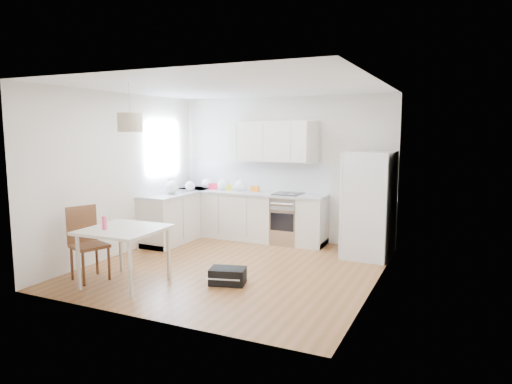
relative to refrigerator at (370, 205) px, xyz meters
The scene contains 29 objects.
floor 2.47m from the refrigerator, 138.83° to the right, with size 4.20×4.20×0.00m, color brown.
ceiling 2.95m from the refrigerator, 138.83° to the right, with size 4.20×4.20×0.00m, color white.
wall_back 1.90m from the refrigerator, 161.70° to the left, with size 4.20×4.20×0.00m, color silver.
wall_left 4.16m from the refrigerator, 158.37° to the right, with size 4.20×4.20×0.00m, color silver.
wall_right 1.64m from the refrigerator, 76.79° to the right, with size 4.20×4.20×0.00m, color silver.
window_glassblock 3.95m from the refrigerator, behind, with size 0.02×1.00×1.00m, color #BFE0F9.
cabinets_back 2.40m from the refrigerator, behind, with size 3.00×0.60×0.88m, color beige.
cabinets_left 3.58m from the refrigerator, behind, with size 0.60×1.80×0.88m, color beige.
counter_back 2.36m from the refrigerator, behind, with size 3.02×0.64×0.04m, color #ADB0B2.
counter_left 3.56m from the refrigerator, behind, with size 0.64×1.82×0.04m, color #ADB0B2.
backsplash_back 2.43m from the refrigerator, 166.32° to the left, with size 3.00×0.01×0.58m, color white.
backsplash_left 3.87m from the refrigerator, behind, with size 0.01×1.80×0.58m, color white.
upper_cabinets 2.18m from the refrigerator, 167.60° to the left, with size 1.70×0.32×0.75m, color beige.
range_oven 1.62m from the refrigerator, 169.85° to the left, with size 0.50×0.61×0.88m, color #B3B5B8, non-canonical shape.
sink 3.56m from the refrigerator, behind, with size 0.50×0.80×0.16m, color #B3B5B8, non-canonical shape.
refrigerator is the anchor object (origin of this frame).
dining_table 3.91m from the refrigerator, 134.19° to the right, with size 1.02×1.02×0.78m.
dining_chair 4.38m from the refrigerator, 139.10° to the right, with size 0.43×0.43×1.02m, color #4B2916, non-canonical shape.
drink_bottle 4.15m from the refrigerator, 134.21° to the right, with size 0.06×0.06×0.22m, color #D53B59.
gym_bag 2.76m from the refrigerator, 123.77° to the right, with size 0.48×0.31×0.22m, color black.
pendant_lamp 4.00m from the refrigerator, 135.30° to the right, with size 0.32×0.32×0.25m, color #BBA890.
grocery_bag_a 3.31m from the refrigerator, behind, with size 0.23×0.19×0.20m, color white.
grocery_bag_b 2.91m from the refrigerator, behind, with size 0.25×0.21×0.23m, color white.
grocery_bag_c 2.56m from the refrigerator, behind, with size 0.24×0.21×0.22m, color white.
grocery_bag_d 3.43m from the refrigerator, behind, with size 0.20×0.17×0.18m, color white.
grocery_bag_e 3.59m from the refrigerator, behind, with size 0.25×0.22×0.23m, color white.
snack_orange 2.27m from the refrigerator, behind, with size 0.15×0.09×0.10m, color #CC6512.
snack_yellow 2.85m from the refrigerator, behind, with size 0.17×0.11×0.12m, color #FFFD28.
snack_red 3.14m from the refrigerator, behind, with size 0.17×0.11×0.12m, color red.
Camera 1 is at (3.12, -5.97, 2.07)m, focal length 32.00 mm.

